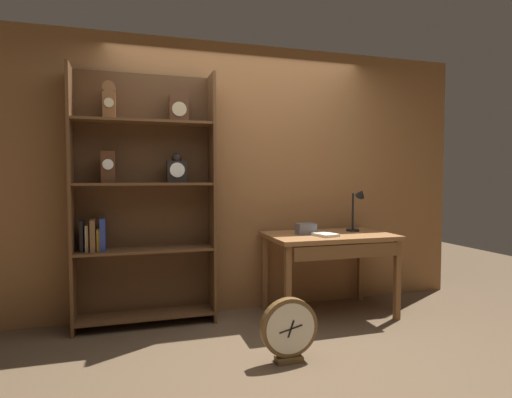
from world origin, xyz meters
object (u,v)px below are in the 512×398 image
object	(u,v)px
open_repair_manual	(325,235)
round_clock_large	(289,329)
toolbox_small	(306,229)
bookshelf	(143,196)
workbench	(330,244)
desk_lamp	(357,207)

from	to	relation	value
open_repair_manual	round_clock_large	distance (m)	1.11
toolbox_small	bookshelf	bearing A→B (deg)	172.10
bookshelf	workbench	world-z (taller)	bookshelf
desk_lamp	round_clock_large	world-z (taller)	desk_lamp
desk_lamp	open_repair_manual	bearing A→B (deg)	-154.80
open_repair_manual	toolbox_small	bearing A→B (deg)	112.22
bookshelf	workbench	size ratio (longest dim) A/B	1.90
workbench	open_repair_manual	world-z (taller)	open_repair_manual
open_repair_manual	round_clock_large	xyz separation A→B (m)	(-0.64, -0.73, -0.55)
toolbox_small	open_repair_manual	distance (m)	0.21
bookshelf	toolbox_small	distance (m)	1.51
desk_lamp	round_clock_large	bearing A→B (deg)	-139.17
bookshelf	workbench	xyz separation A→B (m)	(1.69, -0.26, -0.46)
toolbox_small	workbench	bearing A→B (deg)	-14.73
workbench	desk_lamp	distance (m)	0.50
bookshelf	desk_lamp	xyz separation A→B (m)	(2.04, -0.15, -0.13)
workbench	open_repair_manual	xyz separation A→B (m)	(-0.10, -0.11, 0.10)
desk_lamp	toolbox_small	world-z (taller)	desk_lamp
bookshelf	workbench	distance (m)	1.77
workbench	round_clock_large	size ratio (longest dim) A/B	2.56
bookshelf	desk_lamp	bearing A→B (deg)	-4.33
bookshelf	open_repair_manual	bearing A→B (deg)	-13.03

